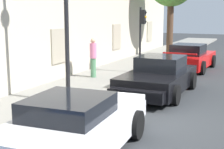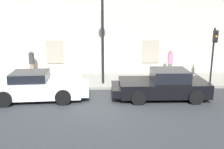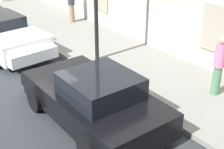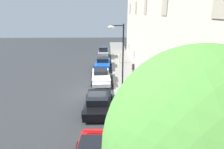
% 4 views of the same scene
% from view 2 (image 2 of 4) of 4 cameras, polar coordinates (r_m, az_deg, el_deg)
% --- Properties ---
extents(ground_plane, '(80.00, 80.00, 0.00)m').
position_cam_2_polar(ground_plane, '(11.81, -1.86, -6.35)').
color(ground_plane, '#2B2D30').
extents(sidewalk, '(60.00, 3.23, 0.14)m').
position_cam_2_polar(sidewalk, '(15.26, -1.95, -1.40)').
color(sidewalk, gray).
rests_on(sidewalk, ground).
extents(sportscar_yellow_flank, '(4.65, 2.36, 1.34)m').
position_cam_2_polar(sportscar_yellow_flank, '(12.61, -15.81, -2.64)').
color(sportscar_yellow_flank, white).
rests_on(sportscar_yellow_flank, ground).
extents(sportscar_white_middle, '(4.64, 2.30, 1.40)m').
position_cam_2_polar(sportscar_white_middle, '(12.56, 10.79, -2.43)').
color(sportscar_white_middle, black).
rests_on(sportscar_white_middle, ground).
extents(traffic_light, '(0.22, 0.36, 3.13)m').
position_cam_2_polar(traffic_light, '(14.98, 22.09, 5.97)').
color(traffic_light, black).
rests_on(traffic_light, sidewalk).
extents(street_lamp, '(0.44, 1.42, 6.39)m').
position_cam_2_polar(street_lamp, '(13.52, -2.19, 15.56)').
color(street_lamp, black).
rests_on(street_lamp, sidewalk).
extents(pedestrian_admiring, '(0.46, 0.46, 1.74)m').
position_cam_2_polar(pedestrian_admiring, '(16.45, -17.67, 2.52)').
color(pedestrian_admiring, '#8C7259').
rests_on(pedestrian_admiring, sidewalk).
extents(pedestrian_bystander, '(0.37, 0.37, 1.77)m').
position_cam_2_polar(pedestrian_bystander, '(16.01, 12.99, 2.61)').
color(pedestrian_bystander, '#4C7F59').
rests_on(pedestrian_bystander, sidewalk).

